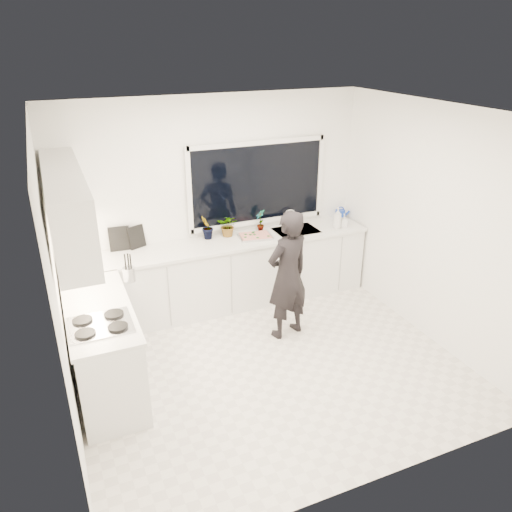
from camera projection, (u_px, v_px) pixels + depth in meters
name	position (u px, v px, depth m)	size (l,w,h in m)	color
floor	(269.00, 366.00, 5.49)	(4.00, 3.50, 0.02)	beige
wall_back	(214.00, 203.00, 6.42)	(4.00, 0.02, 2.70)	white
wall_left	(55.00, 290.00, 4.22)	(0.02, 3.50, 2.70)	white
wall_right	(431.00, 225.00, 5.66)	(0.02, 3.50, 2.70)	white
ceiling	(272.00, 112.00, 4.39)	(4.00, 3.50, 0.02)	white
window	(257.00, 183.00, 6.52)	(1.80, 0.02, 1.00)	black
base_cabinets_back	(224.00, 276.00, 6.53)	(3.92, 0.58, 0.88)	white
base_cabinets_left	(104.00, 349.00, 5.01)	(0.58, 1.60, 0.88)	white
countertop_back	(223.00, 244.00, 6.33)	(3.94, 0.62, 0.04)	silver
countertop_left	(98.00, 309.00, 4.82)	(0.62, 1.60, 0.04)	silver
upper_cabinets	(67.00, 207.00, 4.68)	(0.34, 2.10, 0.70)	white
sink	(296.00, 234.00, 6.73)	(0.58, 0.42, 0.14)	silver
faucet	(290.00, 218.00, 6.83)	(0.03, 0.03, 0.22)	silver
stovetop	(100.00, 324.00, 4.50)	(0.56, 0.48, 0.03)	black
person	(288.00, 275.00, 5.76)	(0.57, 0.38, 1.57)	black
pizza_tray	(255.00, 237.00, 6.46)	(0.42, 0.31, 0.03)	silver
pizza	(255.00, 235.00, 6.45)	(0.38, 0.27, 0.01)	red
watering_can	(340.00, 214.00, 7.10)	(0.14, 0.14, 0.13)	#1234A9
paper_towel_roll	(67.00, 252.00, 5.70)	(0.11, 0.11, 0.26)	white
knife_block	(74.00, 252.00, 5.77)	(0.13, 0.10, 0.22)	olive
utensil_crock	(129.00, 274.00, 5.29)	(0.13, 0.13, 0.16)	#B6B6BA
picture_frame_large	(137.00, 237.00, 6.11)	(0.22, 0.02, 0.28)	black
picture_frame_small	(119.00, 239.00, 6.03)	(0.25, 0.02, 0.30)	black
herb_plants	(228.00, 225.00, 6.46)	(0.91, 0.34, 0.32)	#26662D
soap_bottles	(339.00, 219.00, 6.74)	(0.24, 0.15, 0.29)	#D8BF66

